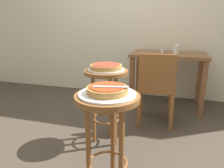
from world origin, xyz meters
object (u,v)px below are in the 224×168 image
at_px(pizza_foreground, 107,90).
at_px(dining_table, 168,63).
at_px(stool_middle, 106,89).
at_px(cup_near_edge, 176,50).
at_px(serving_plate_middle, 106,70).
at_px(cup_far_edge, 177,48).
at_px(pizza_server_knife, 111,87).
at_px(pizza_middle, 106,67).
at_px(condiment_shaker, 162,50).
at_px(wooden_chair, 156,86).
at_px(serving_plate_foreground, 107,94).
at_px(stool_foreground, 107,122).

height_order(pizza_foreground, dining_table, pizza_foreground).
bearing_deg(stool_middle, cup_near_edge, 61.62).
height_order(serving_plate_middle, cup_far_edge, cup_far_edge).
bearing_deg(dining_table, pizza_server_knife, -97.95).
xyz_separation_m(pizza_middle, condiment_shaker, (0.43, 1.19, 0.02)).
distance_m(stool_middle, wooden_chair, 0.68).
xyz_separation_m(serving_plate_foreground, cup_near_edge, (0.38, 1.81, 0.07)).
xyz_separation_m(cup_near_edge, wooden_chair, (-0.18, -0.62, -0.35)).
xyz_separation_m(serving_plate_middle, dining_table, (0.52, 1.19, -0.12)).
bearing_deg(stool_middle, wooden_chair, 49.94).
xyz_separation_m(cup_far_edge, pizza_server_knife, (-0.37, -2.00, -0.02)).
height_order(stool_middle, pizza_server_knife, pizza_server_knife).
height_order(pizza_foreground, wooden_chair, wooden_chair).
bearing_deg(pizza_foreground, stool_foreground, 0.00).
bearing_deg(wooden_chair, serving_plate_foreground, -99.70).
distance_m(pizza_foreground, condiment_shaker, 1.88).
bearing_deg(serving_plate_middle, pizza_server_knife, -69.67).
bearing_deg(pizza_foreground, serving_plate_middle, 108.64).
relative_size(pizza_foreground, cup_far_edge, 2.29).
relative_size(pizza_foreground, pizza_server_knife, 1.17).
xyz_separation_m(serving_plate_middle, cup_near_edge, (0.61, 1.13, 0.07)).
distance_m(stool_foreground, cup_near_edge, 1.87).
bearing_deg(cup_far_edge, pizza_foreground, -101.45).
distance_m(serving_plate_middle, cup_far_edge, 1.45).
bearing_deg(serving_plate_foreground, pizza_foreground, 0.00).
bearing_deg(serving_plate_middle, dining_table, 66.24).
relative_size(pizza_middle, cup_far_edge, 2.68).
distance_m(dining_table, condiment_shaker, 0.19).
distance_m(stool_middle, dining_table, 1.30).
bearing_deg(dining_table, cup_near_edge, -32.72).
bearing_deg(serving_plate_middle, cup_far_edge, 64.16).
height_order(cup_near_edge, cup_far_edge, cup_near_edge).
height_order(serving_plate_foreground, wooden_chair, wooden_chair).
bearing_deg(cup_near_edge, serving_plate_middle, -118.38).
relative_size(pizza_middle, condiment_shaker, 4.28).
distance_m(stool_middle, pizza_server_knife, 0.79).
height_order(stool_foreground, pizza_foreground, pizza_foreground).
bearing_deg(cup_far_edge, stool_middle, -115.84).
relative_size(pizza_foreground, stool_middle, 0.35).
bearing_deg(dining_table, stool_middle, -113.76).
xyz_separation_m(pizza_middle, pizza_server_knife, (0.26, -0.70, 0.03)).
xyz_separation_m(pizza_foreground, stool_middle, (-0.23, 0.68, -0.22)).
xyz_separation_m(serving_plate_middle, wooden_chair, (0.43, 0.52, -0.28)).
xyz_separation_m(serving_plate_foreground, condiment_shaker, (0.21, 1.87, 0.05)).
distance_m(serving_plate_middle, pizza_middle, 0.03).
xyz_separation_m(dining_table, condiment_shaker, (-0.09, -0.00, 0.17)).
relative_size(stool_middle, cup_near_edge, 6.35).
relative_size(stool_foreground, dining_table, 0.73).
bearing_deg(condiment_shaker, serving_plate_foreground, -96.27).
xyz_separation_m(stool_foreground, stool_middle, (-0.23, 0.68, 0.00)).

